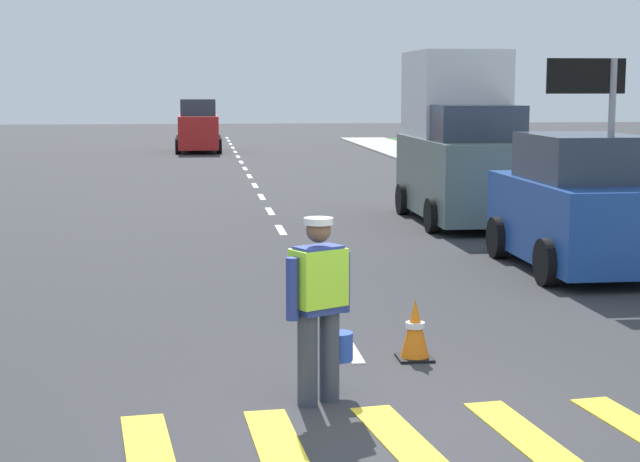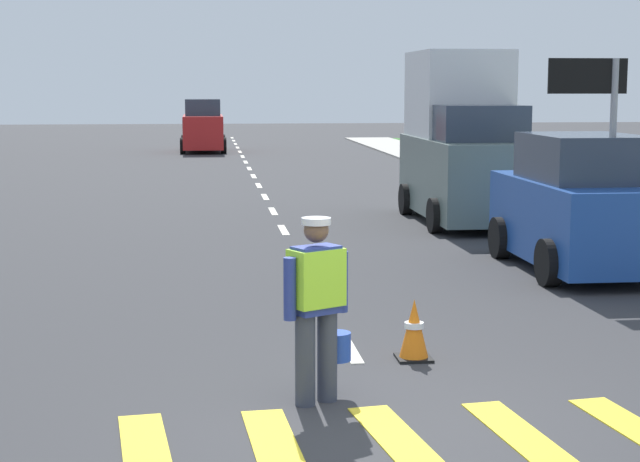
{
  "view_description": "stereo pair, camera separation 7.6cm",
  "coord_description": "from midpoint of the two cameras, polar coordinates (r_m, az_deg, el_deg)",
  "views": [
    {
      "loc": [
        -1.59,
        -7.83,
        2.8
      ],
      "look_at": [
        -0.17,
        3.93,
        1.1
      ],
      "focal_mm": 56.57,
      "sensor_mm": 36.0,
      "label": 1
    },
    {
      "loc": [
        -1.52,
        -7.84,
        2.8
      ],
      "look_at": [
        -0.17,
        3.93,
        1.1
      ],
      "focal_mm": 56.57,
      "sensor_mm": 36.0,
      "label": 2
    }
  ],
  "objects": [
    {
      "name": "crosswalk_stripes",
      "position": [
        8.15,
        4.62,
        -11.91
      ],
      "size": [
        4.59,
        1.93,
        0.01
      ],
      "color": "yellow",
      "rests_on": "ground"
    },
    {
      "name": "traffic_cone_near",
      "position": [
        10.49,
        5.19,
        -5.58
      ],
      "size": [
        0.36,
        0.36,
        0.64
      ],
      "color": "black",
      "rests_on": "ground"
    },
    {
      "name": "car_parked_curbside",
      "position": [
        15.88,
        14.26,
        1.29
      ],
      "size": [
        1.97,
        3.83,
        2.09
      ],
      "color": "#1E4799",
      "rests_on": "ground"
    },
    {
      "name": "road_worker",
      "position": [
        8.92,
        -0.23,
        -3.94
      ],
      "size": [
        0.64,
        0.6,
        1.67
      ],
      "color": "#383D4C",
      "rests_on": "ground"
    },
    {
      "name": "delivery_truck",
      "position": [
        21.21,
        7.89,
        4.88
      ],
      "size": [
        2.16,
        4.6,
        3.54
      ],
      "color": "slate",
      "rests_on": "ground"
    },
    {
      "name": "car_oncoming_third",
      "position": [
        43.9,
        -6.95,
        5.84
      ],
      "size": [
        1.93,
        4.12,
        2.26
      ],
      "color": "red",
      "rests_on": "ground"
    },
    {
      "name": "ground_plane",
      "position": [
        29.02,
        -3.81,
        2.62
      ],
      "size": [
        96.0,
        96.0,
        0.0
      ],
      "primitive_type": "plane",
      "color": "#333335"
    },
    {
      "name": "lane_center_line",
      "position": [
        33.19,
        -4.21,
        3.33
      ],
      "size": [
        0.14,
        46.4,
        0.01
      ],
      "color": "silver",
      "rests_on": "ground"
    },
    {
      "name": "lane_direction_sign",
      "position": [
        15.04,
        15.18,
        6.39
      ],
      "size": [
        1.16,
        0.11,
        3.2
      ],
      "color": "gray",
      "rests_on": "ground"
    }
  ]
}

